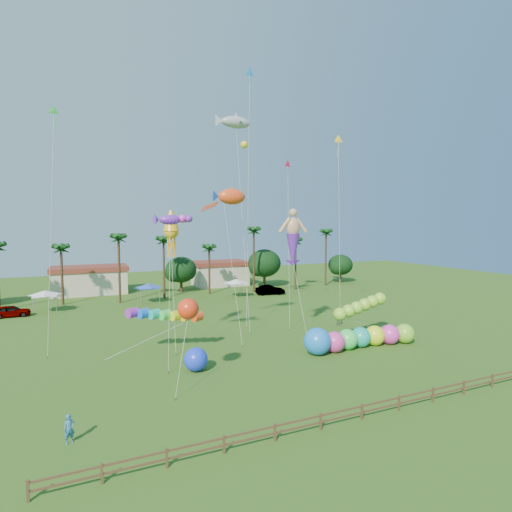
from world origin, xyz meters
name	(u,v)px	position (x,y,z in m)	size (l,w,h in m)	color
ground	(310,384)	(0.00, 0.00, 0.00)	(160.00, 160.00, 0.00)	#285116
tree_line	(197,268)	(3.57, 44.00, 4.28)	(69.46, 8.91, 11.00)	#3A2819
buildings_row	(153,279)	(-3.09, 50.00, 2.00)	(35.00, 7.00, 4.00)	beige
tent_row	(149,286)	(-6.00, 36.33, 2.75)	(31.00, 4.00, 0.60)	white
fence	(362,410)	(0.00, -6.00, 0.61)	(36.12, 0.12, 1.00)	brown
car_a	(11,311)	(-23.93, 34.82, 0.78)	(1.83, 4.55, 1.55)	#4C4C54
car_b	(270,290)	(14.32, 36.04, 0.82)	(1.74, 4.98, 1.64)	#4C4C54
spectator_a	(69,429)	(-16.43, -1.57, 0.81)	(0.59, 0.39, 1.62)	teal
spectator_b	(339,319)	(12.44, 13.57, 0.85)	(0.83, 0.64, 1.70)	gray
caterpillar_inflatable	(356,338)	(8.70, 5.58, 1.06)	(12.40, 2.83, 2.53)	#DF3AA3
blue_ball	(196,359)	(-7.13, 6.17, 0.98)	(1.96, 1.96, 1.96)	#1B3AF8
rainbow_tube	(179,318)	(-7.30, 11.13, 3.35)	(10.05, 3.09, 3.82)	#F1461A
green_worm	(340,314)	(8.44, 7.94, 2.94)	(10.19, 4.08, 3.73)	#8FD830
orange_ball_kite	(188,309)	(-8.47, 3.19, 5.88)	(2.30, 2.62, 6.67)	red
merman_kite	(293,241)	(5.21, 12.03, 10.29)	(2.82, 5.57, 13.19)	tan
fish_kite	(232,197)	(-0.69, 14.71, 14.96)	(4.68, 5.80, 15.90)	#F4471B
shark_kite	(236,122)	(2.21, 20.86, 24.32)	(5.26, 7.73, 25.23)	#9DA1AB
squid_kite	(171,232)	(-7.21, 14.43, 11.31)	(1.76, 4.46, 13.54)	#FFA814
lobster_kite	(170,220)	(-8.20, 10.21, 12.45)	(3.75, 5.11, 13.10)	purple
delta_kite_red	(288,167)	(7.99, 18.37, 18.98)	(2.58, 4.60, 19.96)	red
delta_kite_yellow	(338,144)	(12.05, 13.71, 21.32)	(2.40, 3.70, 22.37)	yellow
delta_kite_green	(54,117)	(-17.41, 18.45, 22.30)	(1.72, 4.15, 23.45)	#37EC4A
delta_kite_blue	(250,77)	(3.75, 20.23, 29.66)	(2.59, 3.51, 30.88)	blue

